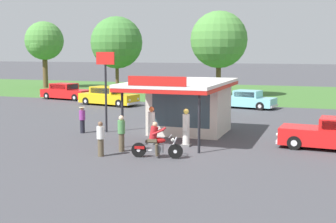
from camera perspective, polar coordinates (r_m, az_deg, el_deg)
ground_plane at (r=21.85m, az=1.62°, el=-4.59°), size 300.00×300.00×0.00m
grass_verge_strip at (r=51.00m, az=11.79°, el=2.23°), size 120.00×24.00×0.01m
service_station_kiosk at (r=25.44m, az=2.52°, el=1.13°), size 4.68×7.47×3.47m
gas_pump_nearside at (r=22.72m, az=-2.06°, el=-1.93°), size 0.44×0.44×1.87m
gas_pump_offside at (r=22.15m, az=2.27°, el=-2.22°), size 0.44×0.44×1.84m
motorcycle_with_rider at (r=19.76m, az=-1.50°, el=-3.95°), size 2.25×0.72×1.58m
featured_classic_sedan at (r=22.82m, az=20.01°, el=-2.78°), size 5.13×2.15×1.50m
parked_car_back_row_centre_right at (r=44.87m, az=-12.55°, el=2.39°), size 5.55×2.83×1.52m
parked_car_back_row_right at (r=37.64m, az=9.43°, el=1.44°), size 5.56×2.81×1.45m
parked_car_second_row_spare at (r=39.45m, az=-7.49°, el=1.86°), size 5.57×2.86×1.59m
parked_car_back_row_far_right at (r=40.89m, az=1.72°, el=2.09°), size 5.71×2.48×1.56m
bystander_standing_back_lot at (r=20.24m, az=-8.40°, el=-3.31°), size 0.34×0.34×1.55m
bystander_chatting_near_pumps at (r=26.15m, az=-10.64°, el=-0.95°), size 0.34×0.34×1.49m
bystander_leaning_by_kiosk at (r=21.06m, az=-5.83°, el=-2.63°), size 0.34×0.34×1.68m
tree_oak_right at (r=46.48m, az=6.37°, el=8.89°), size 5.70×5.70×8.59m
tree_oak_far_left at (r=59.56m, az=-15.27°, el=8.39°), size 4.80×4.80×8.28m
tree_oak_centre at (r=52.65m, az=-6.46°, el=8.45°), size 5.87×5.87×8.49m
roadside_pole_sign at (r=25.98m, az=-7.79°, el=4.23°), size 1.10×0.12×4.54m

